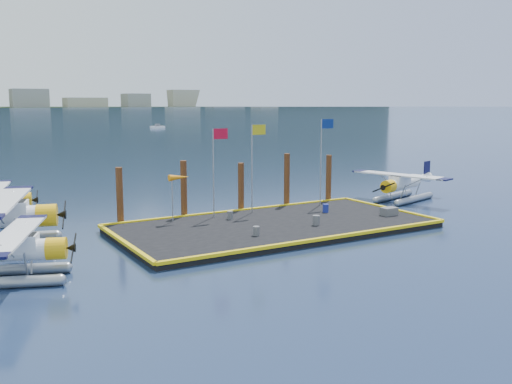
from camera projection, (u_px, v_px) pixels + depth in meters
ground at (275, 229)px, 36.96m from camera, size 4000.00×4000.00×0.00m
dock at (275, 226)px, 36.93m from camera, size 20.00×10.00×0.40m
dock_bumpers at (275, 222)px, 36.88m from camera, size 20.25×10.25×0.18m
far_backdrop at (22, 101)px, 1635.09m from camera, size 3050.00×2050.00×810.00m
seaplane_a at (8, 254)px, 25.98m from camera, size 7.91×8.39×3.03m
seaplane_d at (402, 185)px, 47.17m from camera, size 7.93×8.52×3.04m
drum_1 at (316, 220)px, 36.27m from camera, size 0.45×0.45×0.63m
drum_2 at (326, 208)px, 40.50m from camera, size 0.42×0.42×0.59m
drum_3 at (256, 231)px, 33.45m from camera, size 0.39×0.39×0.55m
drum_5 at (230, 215)px, 38.12m from camera, size 0.39×0.39×0.55m
crate at (389, 211)px, 39.44m from camera, size 1.09×0.72×0.54m
flagpole_red at (216, 159)px, 38.36m from camera, size 1.14×0.08×6.00m
flagpole_yellow at (254, 155)px, 39.84m from camera, size 1.14×0.08×6.20m
flagpole_blue at (323, 149)px, 42.81m from camera, size 1.14×0.08×6.50m
windsock at (179, 178)px, 37.18m from camera, size 1.40×0.44×3.12m
piling_0 at (120, 198)px, 36.99m from camera, size 0.44×0.44×4.00m
piling_1 at (184, 191)px, 39.23m from camera, size 0.44×0.44×4.20m
piling_2 at (241, 189)px, 41.51m from camera, size 0.44×0.44×3.80m
piling_3 at (287, 182)px, 43.47m from camera, size 0.44×0.44×4.30m
piling_4 at (329, 180)px, 45.50m from camera, size 0.44×0.44×4.00m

